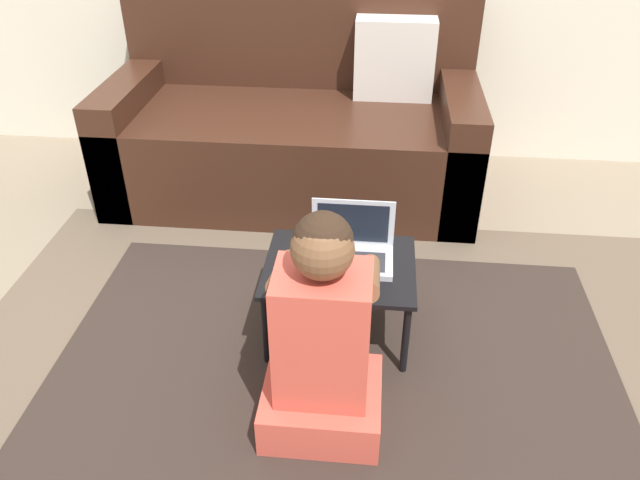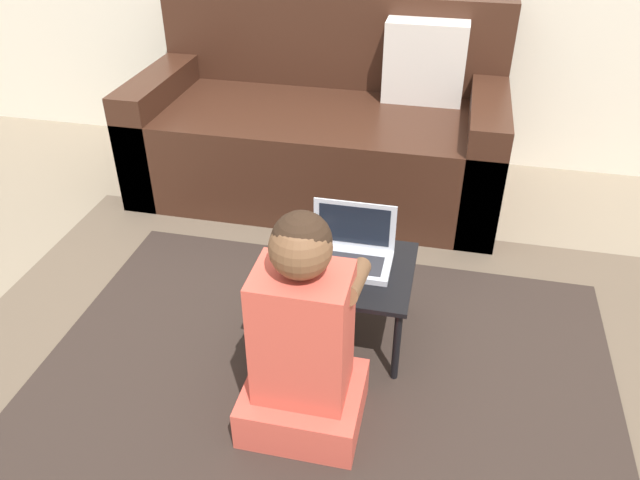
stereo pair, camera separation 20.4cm
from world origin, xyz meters
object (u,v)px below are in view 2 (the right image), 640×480
(laptop_desk, at_px, (337,274))
(couch, at_px, (323,128))
(computer_mouse, at_px, (291,260))
(laptop, at_px, (350,253))
(person_seated, at_px, (303,342))

(laptop_desk, bearing_deg, couch, 104.70)
(laptop_desk, height_order, computer_mouse, computer_mouse)
(laptop, relative_size, person_seated, 0.38)
(couch, bearing_deg, laptop, -73.08)
(laptop, distance_m, computer_mouse, 0.19)
(laptop_desk, xyz_separation_m, laptop, (0.03, 0.03, 0.07))
(laptop_desk, height_order, person_seated, person_seated)
(person_seated, bearing_deg, computer_mouse, 109.48)
(computer_mouse, xyz_separation_m, person_seated, (0.13, -0.37, -0.00))
(laptop, height_order, computer_mouse, laptop)
(laptop, bearing_deg, computer_mouse, -163.57)
(laptop_desk, bearing_deg, person_seated, -92.85)
(couch, distance_m, computer_mouse, 1.11)
(couch, bearing_deg, computer_mouse, -83.11)
(couch, relative_size, laptop_desk, 3.38)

